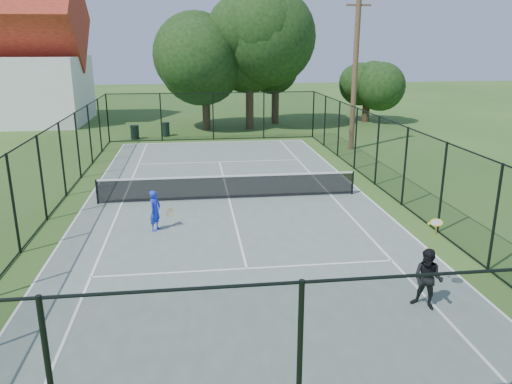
{
  "coord_description": "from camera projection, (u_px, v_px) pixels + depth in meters",
  "views": [
    {
      "loc": [
        -1.33,
        -18.7,
        5.92
      ],
      "look_at": [
        0.69,
        -3.0,
        1.2
      ],
      "focal_mm": 35.0,
      "sensor_mm": 36.0,
      "label": 1
    }
  ],
  "objects": [
    {
      "name": "ground",
      "position": [
        229.0,
        200.0,
        19.62
      ],
      "size": [
        120.0,
        120.0,
        0.0
      ],
      "primitive_type": "plane",
      "color": "#2F541D"
    },
    {
      "name": "tennis_court",
      "position": [
        229.0,
        200.0,
        19.62
      ],
      "size": [
        11.0,
        24.0,
        0.06
      ],
      "primitive_type": "cube",
      "color": "slate",
      "rests_on": "ground"
    },
    {
      "name": "tennis_net",
      "position": [
        229.0,
        186.0,
        19.46
      ],
      "size": [
        10.08,
        0.08,
        0.95
      ],
      "color": "black",
      "rests_on": "tennis_court"
    },
    {
      "name": "fence",
      "position": [
        228.0,
        163.0,
        19.2
      ],
      "size": [
        13.1,
        26.1,
        3.0
      ],
      "color": "black",
      "rests_on": "ground"
    },
    {
      "name": "tree_near_left",
      "position": [
        205.0,
        53.0,
        34.24
      ],
      "size": [
        6.61,
        6.61,
        8.62
      ],
      "color": "#332114",
      "rests_on": "ground"
    },
    {
      "name": "tree_near_mid",
      "position": [
        249.0,
        49.0,
        34.46
      ],
      "size": [
        6.9,
        6.9,
        9.02
      ],
      "color": "#332114",
      "rests_on": "ground"
    },
    {
      "name": "tree_near_right",
      "position": [
        276.0,
        59.0,
        37.21
      ],
      "size": [
        5.48,
        5.48,
        7.56
      ],
      "color": "#332114",
      "rests_on": "ground"
    },
    {
      "name": "tree_far_right",
      "position": [
        368.0,
        81.0,
        38.39
      ],
      "size": [
        3.88,
        3.88,
        5.13
      ],
      "color": "#332114",
      "rests_on": "ground"
    },
    {
      "name": "trash_bin_left",
      "position": [
        135.0,
        132.0,
        32.06
      ],
      "size": [
        0.58,
        0.58,
        0.89
      ],
      "color": "black",
      "rests_on": "ground"
    },
    {
      "name": "trash_bin_right",
      "position": [
        165.0,
        129.0,
        33.07
      ],
      "size": [
        0.58,
        0.58,
        0.92
      ],
      "color": "black",
      "rests_on": "ground"
    },
    {
      "name": "utility_pole",
      "position": [
        355.0,
        72.0,
        27.87
      ],
      "size": [
        1.4,
        0.3,
        8.69
      ],
      "color": "#4C3823",
      "rests_on": "ground"
    },
    {
      "name": "player_blue",
      "position": [
        155.0,
        211.0,
        16.15
      ],
      "size": [
        0.84,
        0.58,
        1.34
      ],
      "color": "#192FD8",
      "rests_on": "tennis_court"
    },
    {
      "name": "player_black",
      "position": [
        428.0,
        279.0,
        11.34
      ],
      "size": [
        0.88,
        1.11,
        2.02
      ],
      "color": "black",
      "rests_on": "tennis_court"
    }
  ]
}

